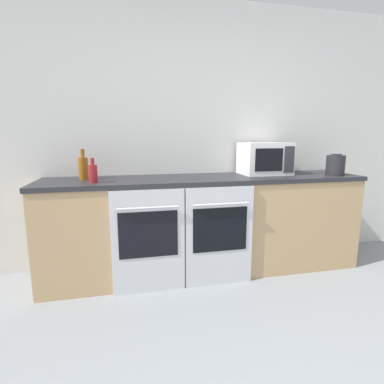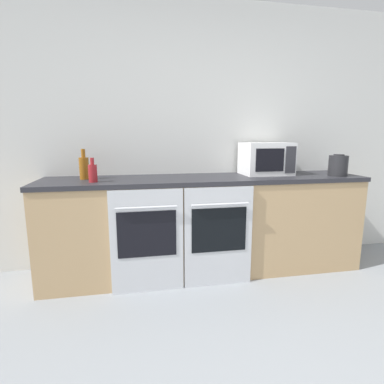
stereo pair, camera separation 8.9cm
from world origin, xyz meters
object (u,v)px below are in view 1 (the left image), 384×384
at_px(oven_right, 220,236).
at_px(bottle_amber, 83,168).
at_px(microwave, 265,158).
at_px(bottle_red, 93,173).
at_px(oven_left, 149,241).
at_px(kettle, 335,165).

relative_size(oven_right, bottle_amber, 3.28).
distance_m(microwave, bottle_red, 1.65).
bearing_deg(oven_right, oven_left, 180.00).
bearing_deg(bottle_amber, oven_right, -19.12).
xyz_separation_m(bottle_amber, kettle, (2.36, -0.22, -0.01)).
relative_size(microwave, kettle, 2.25).
bearing_deg(oven_left, bottle_red, 155.89).
bearing_deg(oven_left, microwave, 18.84).
bearing_deg(bottle_amber, bottle_red, -64.31).
relative_size(oven_left, bottle_amber, 3.28).
relative_size(oven_right, microwave, 1.88).
relative_size(oven_left, kettle, 4.22).
distance_m(oven_left, kettle, 1.94).
height_order(oven_left, kettle, kettle).
bearing_deg(microwave, bottle_amber, -179.33).
height_order(oven_right, bottle_red, bottle_red).
distance_m(microwave, bottle_amber, 1.73).
bearing_deg(microwave, bottle_red, -172.22).
relative_size(oven_left, bottle_red, 4.33).
relative_size(oven_left, microwave, 1.88).
xyz_separation_m(oven_left, oven_right, (0.61, 0.00, 0.00)).
height_order(microwave, bottle_amber, microwave).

